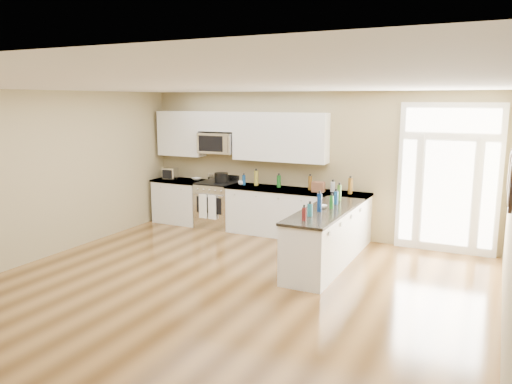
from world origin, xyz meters
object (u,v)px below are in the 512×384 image
Objects in this scene: toaster_oven at (170,173)px; stockpot at (221,177)px; peninsula_cabinet at (325,240)px; kitchen_range at (217,204)px.

stockpot is at bearing -4.41° from toaster_oven.
kitchen_range reaches higher than peninsula_cabinet.
toaster_oven reaches higher than peninsula_cabinet.
kitchen_range is 0.59m from stockpot.
toaster_oven is (-1.26, -0.03, 0.00)m from stockpot.
toaster_oven reaches higher than kitchen_range.
toaster_oven reaches higher than stockpot.
kitchen_range is 1.30m from toaster_oven.
stockpot is (0.10, 0.02, 0.58)m from kitchen_range.
kitchen_range is (-2.86, 1.45, 0.04)m from peninsula_cabinet.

